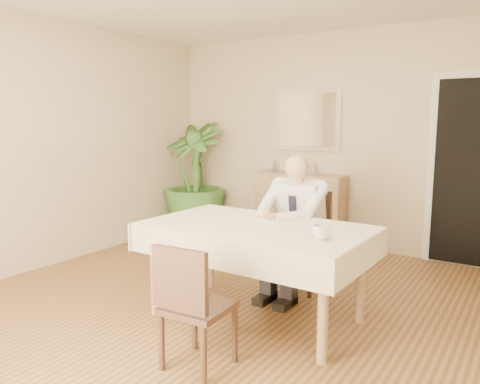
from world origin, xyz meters
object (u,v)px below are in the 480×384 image
Objects in this scene: sideboard at (301,209)px; potted_palm at (194,178)px; chair_far at (304,233)px; seated_man at (291,219)px; chair_near at (191,302)px; coffee_mug at (321,232)px; dining_table at (256,236)px.

potted_palm reaches higher than sideboard.
chair_far is 0.72× the size of seated_man.
sideboard is (-0.76, 3.12, -0.01)m from chair_near.
potted_palm reaches higher than chair_far.
dining_table is at bearing 166.63° from coffee_mug.
seated_man is 0.95m from coffee_mug.
dining_table is 2.14× the size of chair_near.
chair_near is (0.07, -0.90, -0.22)m from dining_table.
seated_man reaches higher than chair_far.
dining_table is 13.98× the size of coffee_mug.
seated_man is (-0.00, -0.29, 0.18)m from chair_far.
seated_man is at bearing -32.38° from potted_palm.
seated_man reaches higher than coffee_mug.
chair_near is at bearing -124.63° from coffee_mug.
sideboard is 0.73× the size of potted_palm.
chair_far reaches higher than coffee_mug.
seated_man is (-0.07, 1.49, 0.24)m from chair_near.
dining_table is at bearing -90.00° from seated_man.
chair_near is 6.52× the size of coffee_mug.
dining_table is 1.93× the size of chair_far.
chair_far is 0.81× the size of sideboard.
potted_palm is (-2.17, 1.09, 0.25)m from chair_far.
coffee_mug is at bearing -51.02° from seated_man.
potted_palm is at bearing -171.03° from sideboard.
chair_far reaches higher than sideboard.
seated_man is (-0.00, 0.59, 0.02)m from dining_table.
chair_far is at bearing -63.73° from sideboard.
sideboard is (-0.68, 1.34, -0.06)m from chair_far.
chair_near is 0.65× the size of seated_man.
chair_near is 0.98m from coffee_mug.
potted_palm is (-1.49, -0.25, 0.31)m from sideboard.
potted_palm reaches higher than chair_near.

